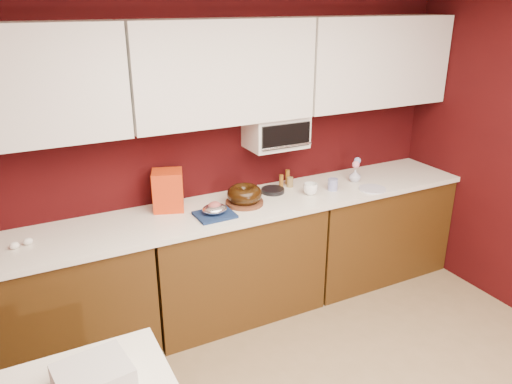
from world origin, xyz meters
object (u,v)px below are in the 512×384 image
(foil_ham_nest, at_px, (215,209))
(pandoro_box, at_px, (168,190))
(coffee_mug, at_px, (310,188))
(bundt_cake, at_px, (244,194))
(toaster_oven, at_px, (276,131))
(newspaper_stack, at_px, (93,377))
(flower_vase, at_px, (355,175))
(blue_jar, at_px, (333,184))

(foil_ham_nest, xyz_separation_m, pandoro_box, (-0.24, 0.27, 0.09))
(pandoro_box, distance_m, coffee_mug, 1.09)
(bundt_cake, relative_size, pandoro_box, 0.90)
(toaster_oven, bearing_deg, newspaper_stack, -139.97)
(bundt_cake, relative_size, newspaper_stack, 0.85)
(flower_vase, bearing_deg, pandoro_box, 174.88)
(bundt_cake, relative_size, coffee_mug, 2.40)
(pandoro_box, height_order, newspaper_stack, pandoro_box)
(bundt_cake, bearing_deg, coffee_mug, -5.68)
(pandoro_box, distance_m, flower_vase, 1.57)
(coffee_mug, relative_size, flower_vase, 0.92)
(flower_vase, bearing_deg, coffee_mug, -170.58)
(bundt_cake, bearing_deg, newspaper_stack, -136.95)
(blue_jar, bearing_deg, pandoro_box, 170.15)
(coffee_mug, relative_size, blue_jar, 1.16)
(toaster_oven, height_order, newspaper_stack, toaster_oven)
(bundt_cake, distance_m, pandoro_box, 0.56)
(toaster_oven, height_order, flower_vase, toaster_oven)
(toaster_oven, relative_size, bundt_cake, 1.74)
(foil_ham_nest, distance_m, flower_vase, 1.32)
(foil_ham_nest, xyz_separation_m, coffee_mug, (0.82, 0.05, -0.00))
(bundt_cake, height_order, newspaper_stack, bundt_cake)
(newspaper_stack, bearing_deg, toaster_oven, 40.03)
(bundt_cake, height_order, blue_jar, bundt_cake)
(foil_ham_nest, bearing_deg, newspaper_stack, -132.57)
(toaster_oven, height_order, coffee_mug, toaster_oven)
(pandoro_box, bearing_deg, blue_jar, 9.32)
(toaster_oven, xyz_separation_m, flower_vase, (0.68, -0.14, -0.42))
(coffee_mug, height_order, blue_jar, coffee_mug)
(toaster_oven, distance_m, pandoro_box, 0.94)
(toaster_oven, bearing_deg, bundt_cake, -154.00)
(foil_ham_nest, height_order, pandoro_box, pandoro_box)
(foil_ham_nest, distance_m, newspaper_stack, 1.55)
(blue_jar, xyz_separation_m, newspaper_stack, (-2.08, -1.18, -0.14))
(bundt_cake, xyz_separation_m, coffee_mug, (0.54, -0.05, -0.03))
(flower_vase, distance_m, newspaper_stack, 2.69)
(toaster_oven, distance_m, bundt_cake, 0.56)
(bundt_cake, bearing_deg, foil_ham_nest, -160.21)
(flower_vase, bearing_deg, blue_jar, -163.78)
(flower_vase, bearing_deg, foil_ham_nest, -174.41)
(toaster_oven, distance_m, newspaper_stack, 2.27)
(toaster_oven, relative_size, coffee_mug, 4.17)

